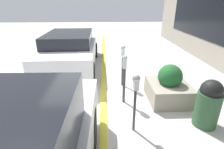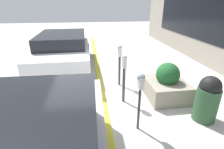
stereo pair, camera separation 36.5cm
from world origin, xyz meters
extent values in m
plane|color=beige|center=(0.00, 0.00, 0.00)|extent=(40.00, 40.00, 0.00)
cube|color=gold|center=(0.00, 0.08, 0.02)|extent=(19.00, 0.16, 0.04)
cube|color=black|center=(4.28, -4.39, 2.07)|extent=(5.70, 0.02, 2.26)
cylinder|color=#38383D|center=(-1.09, -0.55, 0.48)|extent=(0.05, 0.05, 0.96)
cube|color=silver|center=(-1.09, -0.55, 1.07)|extent=(0.18, 0.09, 0.22)
sphere|color=gray|center=(-1.09, -0.55, 1.18)|extent=(0.15, 0.15, 0.15)
cylinder|color=#38383D|center=(0.03, -0.47, 0.49)|extent=(0.07, 0.07, 0.97)
cube|color=silver|center=(0.03, -0.47, 1.10)|extent=(0.15, 0.09, 0.26)
sphere|color=gray|center=(0.03, -0.47, 1.23)|extent=(0.13, 0.13, 0.13)
cylinder|color=#38383D|center=(1.04, -0.53, 0.48)|extent=(0.07, 0.07, 0.97)
cube|color=silver|center=(1.04, -0.53, 1.10)|extent=(0.16, 0.09, 0.26)
sphere|color=gray|center=(1.04, -0.53, 1.23)|extent=(0.14, 0.14, 0.14)
cube|color=gray|center=(0.07, -1.67, 0.25)|extent=(1.14, 1.04, 0.50)
sphere|color=#1E5628|center=(0.07, -1.67, 0.70)|extent=(0.63, 0.63, 0.63)
cylinder|color=black|center=(-1.43, 0.32, 0.37)|extent=(0.73, 0.23, 0.73)
cube|color=silver|center=(2.81, 1.33, 0.68)|extent=(4.64, 1.93, 0.69)
cube|color=black|center=(2.62, 1.33, 1.23)|extent=(2.43, 1.67, 0.40)
cylinder|color=black|center=(4.24, 0.48, 0.34)|extent=(0.68, 0.22, 0.68)
cylinder|color=black|center=(4.24, 2.18, 0.34)|extent=(0.68, 0.22, 0.68)
cylinder|color=black|center=(1.38, 0.48, 0.34)|extent=(0.68, 0.22, 0.68)
cylinder|color=black|center=(1.38, 2.18, 0.34)|extent=(0.68, 0.22, 0.68)
cylinder|color=#2D5133|center=(-0.99, -2.12, 0.39)|extent=(0.49, 0.49, 0.78)
sphere|color=black|center=(-0.99, -2.12, 0.84)|extent=(0.44, 0.44, 0.44)
camera|label=1|loc=(-4.01, 0.03, 2.49)|focal=28.00mm
camera|label=2|loc=(-3.98, 0.40, 2.49)|focal=28.00mm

